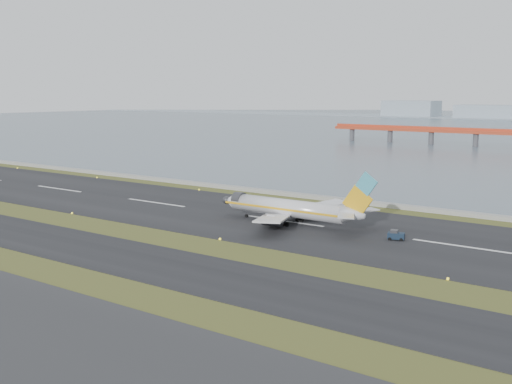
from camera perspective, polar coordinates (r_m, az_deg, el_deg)
ground at (r=119.02m, az=-5.53°, el=-4.95°), size 1000.00×1000.00×0.00m
taxiway_strip at (r=110.67m, az=-9.70°, el=-6.08°), size 1000.00×18.00×0.10m
runway_strip at (r=142.17m, az=2.57°, el=-2.61°), size 1000.00×45.00×0.10m
seawall at (r=167.45m, az=8.29°, el=-0.78°), size 1000.00×2.50×1.00m
airliner at (r=138.31m, az=3.27°, el=-1.50°), size 38.52×32.89×12.80m
pushback_tug at (r=127.01m, az=12.32°, el=-3.78°), size 3.55×2.63×2.03m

